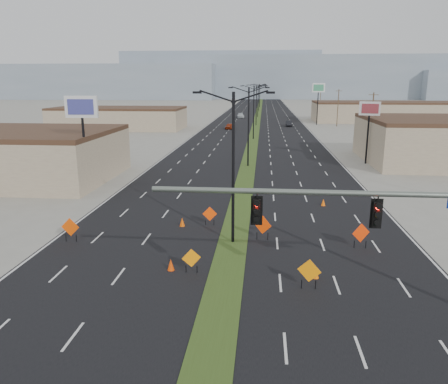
# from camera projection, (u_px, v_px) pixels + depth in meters

# --- Properties ---
(ground) EXTENTS (600.00, 600.00, 0.00)m
(ground) POSITION_uv_depth(u_px,v_px,m) (213.00, 344.00, 18.10)
(ground) COLOR gray
(ground) RESTS_ON ground
(road_surface) EXTENTS (25.00, 400.00, 0.02)m
(road_surface) POSITION_uv_depth(u_px,v_px,m) (256.00, 124.00, 114.70)
(road_surface) COLOR black
(road_surface) RESTS_ON ground
(median_strip) EXTENTS (2.00, 400.00, 0.04)m
(median_strip) POSITION_uv_depth(u_px,v_px,m) (256.00, 124.00, 114.70)
(median_strip) COLOR #364A1A
(median_strip) RESTS_ON ground
(building_sw_far) EXTENTS (30.00, 14.00, 4.50)m
(building_sw_far) POSITION_uv_depth(u_px,v_px,m) (119.00, 119.00, 102.45)
(building_sw_far) COLOR tan
(building_sw_far) RESTS_ON ground
(building_se_far) EXTENTS (44.00, 16.00, 5.00)m
(building_se_far) POSITION_uv_depth(u_px,v_px,m) (395.00, 113.00, 120.44)
(building_se_far) COLOR tan
(building_se_far) RESTS_ON ground
(mesa_west) EXTENTS (180.00, 50.00, 22.00)m
(mesa_west) POSITION_uv_depth(u_px,v_px,m) (85.00, 82.00, 296.34)
(mesa_west) COLOR gray
(mesa_west) RESTS_ON ground
(mesa_center) EXTENTS (220.00, 50.00, 28.00)m
(mesa_center) POSITION_uv_depth(u_px,v_px,m) (320.00, 78.00, 301.01)
(mesa_center) COLOR gray
(mesa_center) RESTS_ON ground
(mesa_backdrop) EXTENTS (140.00, 50.00, 32.00)m
(mesa_backdrop) POSITION_uv_depth(u_px,v_px,m) (222.00, 75.00, 325.93)
(mesa_backdrop) COLOR gray
(mesa_backdrop) RESTS_ON ground
(signal_mast) EXTENTS (16.30, 0.60, 8.00)m
(signal_mast) POSITION_uv_depth(u_px,v_px,m) (422.00, 225.00, 18.12)
(signal_mast) COLOR slate
(signal_mast) RESTS_ON ground
(streetlight_0) EXTENTS (5.15, 0.24, 10.02)m
(streetlight_0) POSITION_uv_depth(u_px,v_px,m) (233.00, 164.00, 28.37)
(streetlight_0) COLOR black
(streetlight_0) RESTS_ON ground
(streetlight_1) EXTENTS (5.15, 0.24, 10.02)m
(streetlight_1) POSITION_uv_depth(u_px,v_px,m) (248.00, 124.00, 55.42)
(streetlight_1) COLOR black
(streetlight_1) RESTS_ON ground
(streetlight_2) EXTENTS (5.15, 0.24, 10.02)m
(streetlight_2) POSITION_uv_depth(u_px,v_px,m) (254.00, 111.00, 82.47)
(streetlight_2) COLOR black
(streetlight_2) RESTS_ON ground
(streetlight_3) EXTENTS (5.15, 0.24, 10.02)m
(streetlight_3) POSITION_uv_depth(u_px,v_px,m) (256.00, 104.00, 109.52)
(streetlight_3) COLOR black
(streetlight_3) RESTS_ON ground
(streetlight_4) EXTENTS (5.15, 0.24, 10.02)m
(streetlight_4) POSITION_uv_depth(u_px,v_px,m) (258.00, 100.00, 136.56)
(streetlight_4) COLOR black
(streetlight_4) RESTS_ON ground
(streetlight_5) EXTENTS (5.15, 0.24, 10.02)m
(streetlight_5) POSITION_uv_depth(u_px,v_px,m) (259.00, 97.00, 163.61)
(streetlight_5) COLOR black
(streetlight_5) RESTS_ON ground
(streetlight_6) EXTENTS (5.15, 0.24, 10.02)m
(streetlight_6) POSITION_uv_depth(u_px,v_px,m) (260.00, 95.00, 190.66)
(streetlight_6) COLOR black
(streetlight_6) RESTS_ON ground
(utility_pole_1) EXTENTS (1.60, 0.20, 9.00)m
(utility_pole_1) POSITION_uv_depth(u_px,v_px,m) (372.00, 119.00, 73.18)
(utility_pole_1) COLOR #4C3823
(utility_pole_1) RESTS_ON ground
(utility_pole_2) EXTENTS (1.60, 0.20, 9.00)m
(utility_pole_2) POSITION_uv_depth(u_px,v_px,m) (338.00, 107.00, 106.99)
(utility_pole_2) COLOR #4C3823
(utility_pole_2) RESTS_ON ground
(utility_pole_3) EXTENTS (1.60, 0.20, 9.00)m
(utility_pole_3) POSITION_uv_depth(u_px,v_px,m) (320.00, 101.00, 140.80)
(utility_pole_3) COLOR #4C3823
(utility_pole_3) RESTS_ON ground
(car_left) EXTENTS (2.05, 4.05, 1.32)m
(car_left) POSITION_uv_depth(u_px,v_px,m) (230.00, 126.00, 101.80)
(car_left) COLOR maroon
(car_left) RESTS_ON ground
(car_mid) EXTENTS (1.50, 4.09, 1.34)m
(car_mid) POSITION_uv_depth(u_px,v_px,m) (289.00, 124.00, 108.42)
(car_mid) COLOR black
(car_mid) RESTS_ON ground
(car_far) EXTENTS (2.50, 5.06, 1.41)m
(car_far) POSITION_uv_depth(u_px,v_px,m) (241.00, 116.00, 133.65)
(car_far) COLOR silver
(car_far) RESTS_ON ground
(construction_sign_0) EXTENTS (1.27, 0.10, 1.69)m
(construction_sign_0) POSITION_uv_depth(u_px,v_px,m) (70.00, 228.00, 29.54)
(construction_sign_0) COLOR #D74004
(construction_sign_0) RESTS_ON ground
(construction_sign_1) EXTENTS (1.04, 0.40, 1.45)m
(construction_sign_1) POSITION_uv_depth(u_px,v_px,m) (191.00, 259.00, 24.70)
(construction_sign_1) COLOR orange
(construction_sign_1) RESTS_ON ground
(construction_sign_2) EXTENTS (1.10, 0.11, 1.46)m
(construction_sign_2) POSITION_uv_depth(u_px,v_px,m) (210.00, 215.00, 33.00)
(construction_sign_2) COLOR #FF3F05
(construction_sign_2) RESTS_ON ground
(construction_sign_3) EXTENTS (1.20, 0.57, 1.73)m
(construction_sign_3) POSITION_uv_depth(u_px,v_px,m) (263.00, 226.00, 29.91)
(construction_sign_3) COLOR #F13B05
(construction_sign_3) RESTS_ON ground
(construction_sign_4) EXTENTS (1.21, 0.41, 1.67)m
(construction_sign_4) POSITION_uv_depth(u_px,v_px,m) (309.00, 272.00, 22.72)
(construction_sign_4) COLOR orange
(construction_sign_4) RESTS_ON ground
(construction_sign_5) EXTENTS (1.20, 0.52, 1.70)m
(construction_sign_5) POSITION_uv_depth(u_px,v_px,m) (361.00, 234.00, 28.36)
(construction_sign_5) COLOR #F03205
(construction_sign_5) RESTS_ON ground
(cone_0) EXTENTS (0.43, 0.43, 0.69)m
(cone_0) POSITION_uv_depth(u_px,v_px,m) (171.00, 265.00, 25.15)
(cone_0) COLOR #E13E04
(cone_0) RESTS_ON ground
(cone_1) EXTENTS (0.42, 0.42, 0.60)m
(cone_1) POSITION_uv_depth(u_px,v_px,m) (316.00, 273.00, 24.15)
(cone_1) COLOR #FF6D05
(cone_1) RESTS_ON ground
(cone_2) EXTENTS (0.39, 0.39, 0.63)m
(cone_2) POSITION_uv_depth(u_px,v_px,m) (323.00, 202.00, 38.38)
(cone_2) COLOR #FF5E05
(cone_2) RESTS_ON ground
(cone_3) EXTENTS (0.44, 0.44, 0.68)m
(cone_3) POSITION_uv_depth(u_px,v_px,m) (182.00, 222.00, 32.89)
(cone_3) COLOR #DD4D04
(cone_3) RESTS_ON ground
(pole_sign_west) EXTENTS (3.07, 0.60, 9.36)m
(pole_sign_west) POSITION_uv_depth(u_px,v_px,m) (82.00, 114.00, 41.17)
(pole_sign_west) COLOR black
(pole_sign_west) RESTS_ON ground
(pole_sign_east_near) EXTENTS (2.63, 1.18, 8.16)m
(pole_sign_east_near) POSITION_uv_depth(u_px,v_px,m) (369.00, 114.00, 56.99)
(pole_sign_east_near) COLOR black
(pole_sign_east_near) RESTS_ON ground
(pole_sign_east_far) EXTENTS (3.37, 1.26, 10.44)m
(pole_sign_east_far) POSITION_uv_depth(u_px,v_px,m) (318.00, 91.00, 110.28)
(pole_sign_east_far) COLOR black
(pole_sign_east_far) RESTS_ON ground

